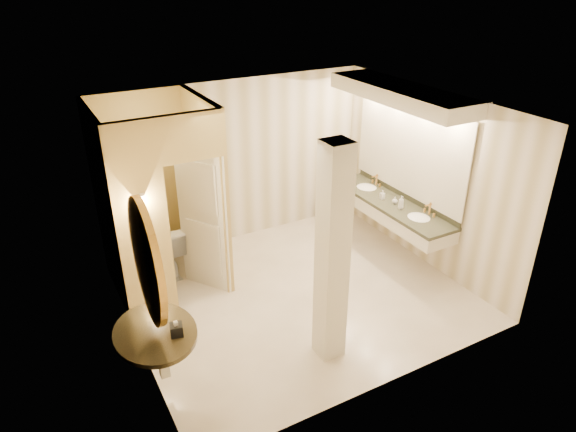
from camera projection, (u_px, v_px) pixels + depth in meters
floor at (297, 294)px, 7.39m from camera, size 4.50×4.50×0.00m
ceiling at (298, 109)px, 6.18m from camera, size 4.50×4.50×0.00m
wall_back at (236, 163)px, 8.35m from camera, size 4.50×0.02×2.70m
wall_front at (395, 285)px, 5.22m from camera, size 4.50×0.02×2.70m
wall_left at (125, 251)px, 5.82m from camera, size 0.02×4.00×2.70m
wall_right at (426, 178)px, 7.75m from camera, size 0.02×4.00×2.70m
toilet_closet at (191, 198)px, 7.04m from camera, size 1.50×1.55×2.70m
wall_sconce at (140, 201)px, 6.12m from camera, size 0.14×0.14×0.42m
vanity at (397, 156)px, 7.82m from camera, size 0.75×2.59×2.09m
console_shelf at (151, 293)px, 5.09m from camera, size 1.05×1.05×1.98m
pillar at (332, 257)px, 5.71m from camera, size 0.30×0.30×2.70m
tissue_box at (177, 330)px, 5.22m from camera, size 0.15×0.15×0.13m
toilet at (164, 250)px, 7.71m from camera, size 0.52×0.83×0.81m
soap_bottle_a at (382, 195)px, 8.21m from camera, size 0.07×0.07×0.14m
soap_bottle_b at (395, 200)px, 8.05m from camera, size 0.10×0.10×0.11m
soap_bottle_c at (401, 202)px, 7.87m from camera, size 0.08×0.08×0.21m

